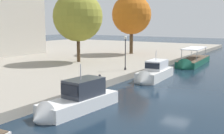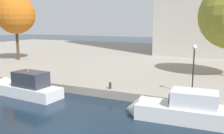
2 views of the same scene
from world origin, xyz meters
TOP-DOWN VIEW (x-y plane):
  - ground_plane at (0.00, 0.00)m, footprint 220.00×220.00m
  - dock_promenade at (0.00, 35.29)m, footprint 120.00×55.00m
  - motor_yacht_1 at (-8.66, 5.30)m, footprint 8.47×3.07m
  - motor_yacht_2 at (6.55, 5.27)m, footprint 8.32×2.85m
  - mooring_bollard_0 at (-0.57, 8.47)m, footprint 0.28×0.28m
  - lamp_post at (6.98, 9.55)m, footprint 0.41×0.41m
  - tree_2 at (-23.30, 19.18)m, footprint 6.56×6.56m

SIDE VIEW (x-z plane):
  - ground_plane at x=0.00m, z-range 0.00..0.00m
  - dock_promenade at x=0.00m, z-range 0.00..0.81m
  - motor_yacht_2 at x=6.55m, z-range -1.54..2.84m
  - motor_yacht_1 at x=-8.66m, z-range -1.58..2.99m
  - mooring_bollard_0 at x=-0.57m, z-range 0.83..1.50m
  - lamp_post at x=6.98m, z-range 1.39..5.89m
  - tree_2 at x=-23.30m, z-range 2.97..14.02m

